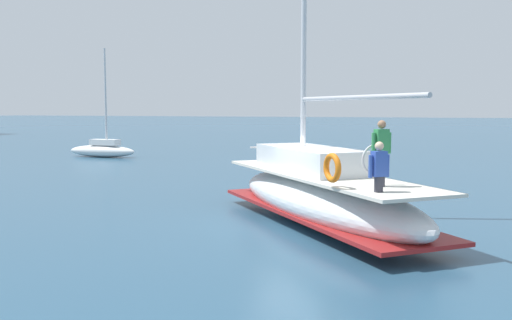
# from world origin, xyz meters

# --- Properties ---
(ground_plane) EXTENTS (400.00, 400.00, 0.00)m
(ground_plane) POSITION_xyz_m (0.00, 0.00, 0.00)
(ground_plane) COLOR #284C66
(main_sailboat) EXTENTS (8.70, 8.26, 14.44)m
(main_sailboat) POSITION_xyz_m (0.50, -0.56, 0.92)
(main_sailboat) COLOR silver
(main_sailboat) RESTS_ON ground
(moored_sloop_near) EXTENTS (1.26, 5.11, 7.37)m
(moored_sloop_near) POSITION_xyz_m (17.00, 18.84, 0.55)
(moored_sloop_near) COLOR white
(moored_sloop_near) RESTS_ON ground
(mooring_buoy) EXTENTS (0.60, 0.60, 0.90)m
(mooring_buoy) POSITION_xyz_m (5.49, 1.42, 0.18)
(mooring_buoy) COLOR #EA4C19
(mooring_buoy) RESTS_ON ground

